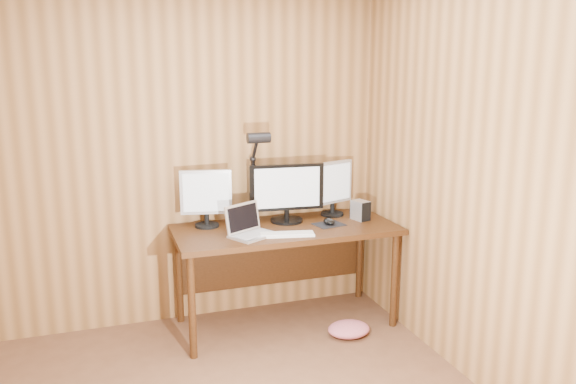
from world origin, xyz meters
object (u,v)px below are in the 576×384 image
laptop (249,228)px  speaker (353,211)px  desk (283,240)px  hard_drive (361,210)px  phone (265,234)px  monitor_center (287,192)px  monitor_right (333,187)px  monitor_left (206,197)px  desk_lamp (256,163)px  keyboard (286,234)px  mouse (329,221)px

laptop → speaker: 0.90m
desk → laptop: size_ratio=4.31×
hard_drive → phone: hard_drive is taller
monitor_center → monitor_right: bearing=14.2°
monitor_left → desk_lamp: size_ratio=0.58×
monitor_center → phone: monitor_center is taller
keyboard → phone: keyboard is taller
speaker → monitor_left: bearing=174.9°
monitor_right → keyboard: 0.69m
speaker → desk_lamp: 0.84m
monitor_center → monitor_left: size_ratio=1.34×
monitor_left → laptop: bearing=-41.4°
monitor_left → mouse: 0.91m
mouse → desk_lamp: (-0.48, 0.25, 0.42)m
desk_lamp → mouse: bearing=-8.7°
monitor_center → keyboard: (-0.12, -0.34, -0.22)m
desk → hard_drive: bearing=-5.8°
hard_drive → monitor_center: bearing=150.7°
monitor_center → desk_lamp: size_ratio=0.78×
desk → phone: 0.31m
desk → desk_lamp: bearing=138.9°
speaker → keyboard: bearing=-155.1°
hard_drive → desk_lamp: bearing=149.3°
phone → desk: bearing=27.0°
desk → speaker: 0.60m
laptop → hard_drive: 0.91m
laptop → monitor_left: bearing=98.5°
monitor_center → laptop: bearing=-140.0°
monitor_center → keyboard: size_ratio=1.41×
speaker → monitor_right: bearing=137.8°
monitor_left → mouse: size_ratio=3.53×
monitor_left → monitor_right: 0.99m
monitor_center → keyboard: 0.42m
phone → desk_lamp: bearing=64.5°
keyboard → speaker: size_ratio=3.71×
hard_drive → speaker: 0.09m
desk → monitor_left: (-0.54, 0.12, 0.34)m
monitor_right → keyboard: (-0.52, -0.41, -0.22)m
monitor_left → laptop: monitor_left is taller
laptop → mouse: 0.63m
mouse → hard_drive: (0.28, 0.05, 0.05)m
keyboard → hard_drive: hard_drive is taller
mouse → phone: bearing=173.8°
desk_lamp → laptop: bearing=-95.7°
monitor_center → monitor_left: 0.59m
desk_lamp → speaker: bearing=10.0°
keyboard → speaker: 0.70m
desk → monitor_right: bearing=16.2°
monitor_right → mouse: monitor_right is taller
phone → desk_lamp: (0.03, 0.34, 0.44)m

